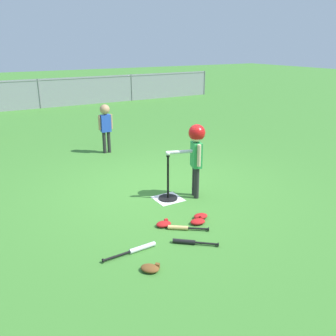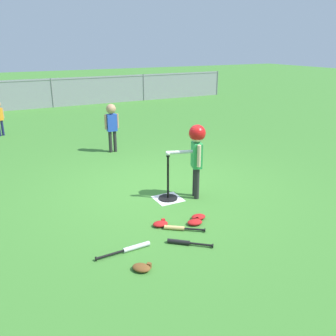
# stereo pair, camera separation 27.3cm
# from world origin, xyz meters

# --- Properties ---
(ground_plane) EXTENTS (60.00, 60.00, 0.00)m
(ground_plane) POSITION_xyz_m (0.00, 0.00, 0.00)
(ground_plane) COLOR #3D7A2D
(home_plate) EXTENTS (0.44, 0.44, 0.01)m
(home_plate) POSITION_xyz_m (-0.10, -0.47, 0.00)
(home_plate) COLOR white
(home_plate) RESTS_ON ground_plane
(batting_tee) EXTENTS (0.32, 0.32, 0.76)m
(batting_tee) POSITION_xyz_m (-0.10, -0.47, 0.13)
(batting_tee) COLOR black
(batting_tee) RESTS_ON ground_plane
(baseball_on_tee) EXTENTS (0.07, 0.07, 0.07)m
(baseball_on_tee) POSITION_xyz_m (-0.10, -0.47, 0.80)
(baseball_on_tee) COLOR white
(baseball_on_tee) RESTS_ON batting_tee
(batter_child) EXTENTS (0.63, 0.36, 1.25)m
(batter_child) POSITION_xyz_m (0.35, -0.62, 0.89)
(batter_child) COLOR #262626
(batter_child) RESTS_ON ground_plane
(fielder_near_left) EXTENTS (0.34, 0.23, 1.15)m
(fielder_near_left) POSITION_xyz_m (0.02, 2.59, 0.74)
(fielder_near_left) COLOR #262626
(fielder_near_left) RESTS_ON ground_plane
(spare_bat_silver) EXTENTS (0.73, 0.08, 0.06)m
(spare_bat_silver) POSITION_xyz_m (-1.25, -1.67, 0.03)
(spare_bat_silver) COLOR silver
(spare_bat_silver) RESTS_ON ground_plane
(spare_bat_wood) EXTENTS (0.50, 0.39, 0.06)m
(spare_bat_wood) POSITION_xyz_m (-0.46, -1.49, 0.03)
(spare_bat_wood) COLOR #DBB266
(spare_bat_wood) RESTS_ON ground_plane
(spare_bat_black) EXTENTS (0.50, 0.43, 0.06)m
(spare_bat_black) POSITION_xyz_m (-0.59, -1.85, 0.03)
(spare_bat_black) COLOR black
(spare_bat_black) RESTS_ON ground_plane
(glove_by_plate) EXTENTS (0.23, 0.17, 0.07)m
(glove_by_plate) POSITION_xyz_m (-0.04, -1.34, 0.04)
(glove_by_plate) COLOR #B21919
(glove_by_plate) RESTS_ON ground_plane
(glove_near_bats) EXTENTS (0.25, 0.20, 0.07)m
(glove_near_bats) POSITION_xyz_m (-0.17, -1.45, 0.04)
(glove_near_bats) COLOR #B21919
(glove_near_bats) RESTS_ON ground_plane
(glove_tossed_aside) EXTENTS (0.24, 0.19, 0.07)m
(glove_tossed_aside) POSITION_xyz_m (-0.63, -1.26, 0.04)
(glove_tossed_aside) COLOR #B21919
(glove_tossed_aside) RESTS_ON ground_plane
(glove_outfield_drop) EXTENTS (0.27, 0.27, 0.07)m
(glove_outfield_drop) POSITION_xyz_m (-1.30, -2.12, 0.04)
(glove_outfield_drop) COLOR brown
(glove_outfield_drop) RESTS_ON ground_plane
(outfield_fence) EXTENTS (16.06, 0.06, 1.15)m
(outfield_fence) POSITION_xyz_m (0.00, 9.70, 0.62)
(outfield_fence) COLOR slate
(outfield_fence) RESTS_ON ground_plane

